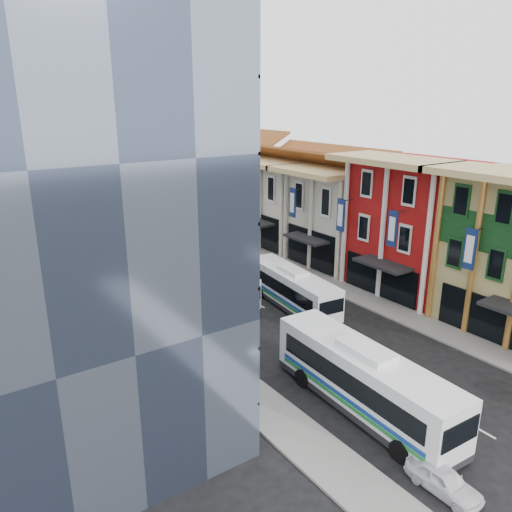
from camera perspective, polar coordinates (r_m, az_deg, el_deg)
ground at (r=30.83m, az=25.56°, el=-18.24°), size 200.00×200.00×0.00m
sidewalk_right at (r=48.83m, az=8.35°, el=-3.11°), size 3.00×90.00×0.15m
sidewalk_left at (r=40.00m, az=-10.01°, el=-8.01°), size 3.00×90.00×0.15m
shophouse_red at (r=47.84m, az=17.62°, el=3.24°), size 8.00×10.00×12.00m
shophouse_cream_near at (r=54.18m, az=9.63°, el=4.35°), size 8.00×9.00×10.00m
shophouse_cream_mid at (r=60.77m, az=3.71°, el=6.00°), size 8.00×9.00×10.00m
shophouse_cream_far at (r=69.07m, az=-1.73°, el=7.85°), size 8.00×12.00×11.00m
office_tower at (r=30.78m, az=-23.84°, el=12.08°), size 12.00×26.00×30.00m
office_block_far at (r=54.52m, az=-26.75°, el=4.95°), size 10.00×18.00×14.00m
bus_left_near at (r=29.68m, az=12.21°, el=-13.52°), size 3.59×12.84×4.08m
bus_left_far at (r=43.51m, az=-6.00°, el=-3.29°), size 5.52×11.12×3.48m
bus_right at (r=42.57m, az=4.14°, el=-3.66°), size 3.79×11.35×3.57m
sedan_left at (r=26.27m, az=20.65°, el=-22.84°), size 1.50×3.63×1.23m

